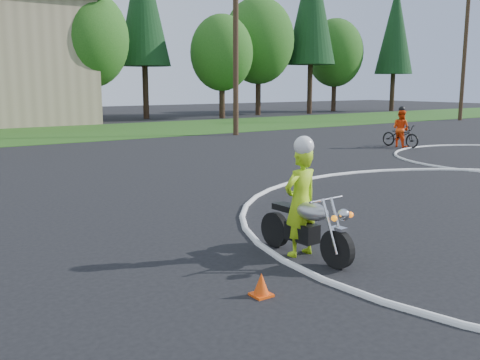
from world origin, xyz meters
TOP-DOWN VIEW (x-y plane):
  - grass_strip at (0.00, 27.00)m, footprint 120.00×10.00m
  - primary_motorcycle at (-5.50, 3.93)m, footprint 0.67×1.90m
  - rider_primary_grp at (-5.50, 4.06)m, footprint 0.63×0.44m
  - rider_second_grp at (7.57, 12.55)m, footprint 0.68×1.80m
  - treeline at (14.78, 34.61)m, footprint 38.20×8.10m
  - utility_poles at (5.00, 21.00)m, footprint 41.60×1.12m

SIDE VIEW (x-z plane):
  - grass_strip at x=0.00m, z-range 0.00..0.02m
  - primary_motorcycle at x=-5.50m, z-range -0.01..0.99m
  - rider_second_grp at x=7.57m, z-range -0.25..1.46m
  - rider_primary_grp at x=-5.50m, z-range -0.03..1.82m
  - utility_poles at x=5.00m, z-range 0.20..10.20m
  - treeline at x=14.78m, z-range -0.64..13.88m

